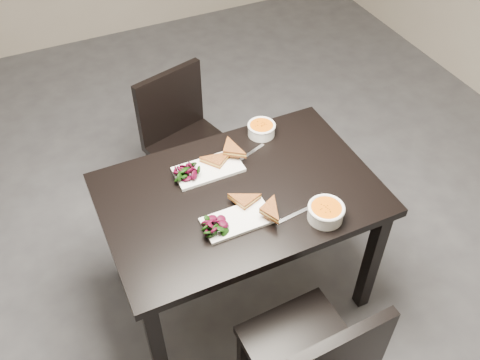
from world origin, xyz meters
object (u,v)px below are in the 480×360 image
Objects in this scene: soup_bowl_near at (326,212)px; soup_bowl_far at (261,129)px; chair_far at (184,136)px; plate_far at (208,169)px; chair_near at (315,360)px; plate_near at (238,220)px; table at (240,207)px.

soup_bowl_far is (0.00, 0.60, -0.00)m from soup_bowl_near.
chair_far is 0.65m from plate_far.
plate_far is at bearing 125.29° from soup_bowl_near.
chair_near is 6.17× the size of soup_bowl_far.
soup_bowl_far is (0.27, 1.02, 0.30)m from chair_near.
soup_bowl_near reaches higher than plate_far.
soup_bowl_near is at bearing -21.84° from plate_near.
soup_bowl_near reaches higher than plate_near.
soup_bowl_far is at bearing 50.06° from table.
chair_near is 0.62m from plate_near.
chair_near reaches higher than soup_bowl_far.
plate_far is at bearing -113.93° from chair_far.
chair_far is 0.60m from soup_bowl_far.
soup_bowl_near is 0.50× the size of plate_far.
table is 0.43m from soup_bowl_far.
plate_near is 0.94× the size of plate_far.
plate_near is (-0.07, 0.56, 0.27)m from chair_near.
plate_near is 0.37m from soup_bowl_near.
chair_near is 2.91× the size of plate_near.
plate_far reaches higher than table.
chair_near is 0.93m from plate_far.
soup_bowl_near reaches higher than soup_bowl_far.
chair_far is at bearing 82.11° from plate_far.
soup_bowl_near is (0.27, 0.42, 0.30)m from chair_near.
plate_far is (-0.08, 0.18, 0.11)m from table.
table is 0.78m from chair_far.
soup_bowl_near is 0.58m from plate_far.
soup_bowl_near is at bearing -54.71° from plate_far.
plate_near is 0.58m from soup_bowl_far.
soup_bowl_far reaches higher than table.
chair_near is at bearing -106.64° from chair_far.
plate_far is at bearing 88.85° from plate_near.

